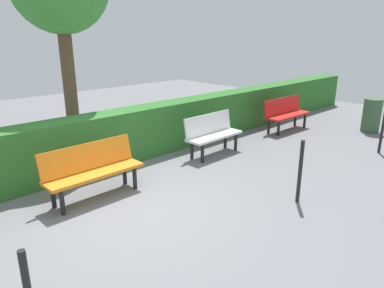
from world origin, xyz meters
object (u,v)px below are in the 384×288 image
object	(u,v)px
bench_white	(212,133)
bench_orange	(92,168)
trash_bin	(372,115)
bench_red	(286,112)

from	to	relation	value
bench_white	bench_orange	xyz separation A→B (m)	(2.89, 0.13, 0.00)
bench_white	trash_bin	xyz separation A→B (m)	(-4.34, 1.66, -0.04)
bench_orange	bench_red	bearing A→B (deg)	-179.50
bench_red	trash_bin	bearing A→B (deg)	133.69
bench_orange	trash_bin	distance (m)	7.39
bench_white	bench_orange	world-z (taller)	bench_white
bench_red	bench_white	bearing A→B (deg)	1.52
bench_white	trash_bin	bearing A→B (deg)	157.99
bench_white	trash_bin	world-z (taller)	trash_bin
bench_white	trash_bin	distance (m)	4.65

